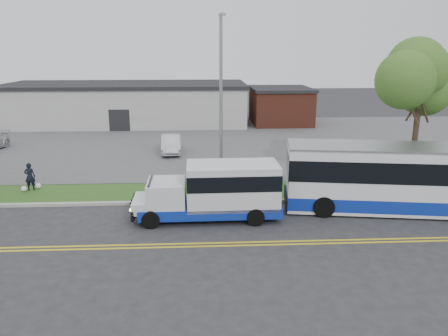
{
  "coord_description": "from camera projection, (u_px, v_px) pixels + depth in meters",
  "views": [
    {
      "loc": [
        1.9,
        -20.62,
        7.84
      ],
      "look_at": [
        3.13,
        2.2,
        1.6
      ],
      "focal_mm": 35.0,
      "sensor_mm": 36.0,
      "label": 1
    }
  ],
  "objects": [
    {
      "name": "curb",
      "position": [
        166.0,
        202.0,
        22.87
      ],
      "size": [
        80.0,
        0.3,
        0.15
      ],
      "primitive_type": "cube",
      "color": "#9E9B93",
      "rests_on": "ground"
    },
    {
      "name": "grocery_bag_left",
      "position": [
        24.0,
        189.0,
        24.52
      ],
      "size": [
        0.32,
        0.32,
        0.32
      ],
      "primitive_type": "sphere",
      "color": "white",
      "rests_on": "verge"
    },
    {
      "name": "ground",
      "position": [
        164.0,
        211.0,
        21.83
      ],
      "size": [
        140.0,
        140.0,
        0.0
      ],
      "primitive_type": "plane",
      "color": "#28282B",
      "rests_on": "ground"
    },
    {
      "name": "grocery_bag_right",
      "position": [
        38.0,
        186.0,
        25.03
      ],
      "size": [
        0.32,
        0.32,
        0.32
      ],
      "primitive_type": "sphere",
      "color": "white",
      "rests_on": "verge"
    },
    {
      "name": "commercial_building",
      "position": [
        127.0,
        103.0,
        46.95
      ],
      "size": [
        25.4,
        10.4,
        4.35
      ],
      "color": "#9E9E99",
      "rests_on": "ground"
    },
    {
      "name": "tree_east",
      "position": [
        422.0,
        80.0,
        23.82
      ],
      "size": [
        5.2,
        5.2,
        8.33
      ],
      "color": "#34271C",
      "rests_on": "verge"
    },
    {
      "name": "verge",
      "position": [
        168.0,
        192.0,
        24.61
      ],
      "size": [
        80.0,
        3.3,
        0.1
      ],
      "primitive_type": "cube",
      "color": "#2F541C",
      "rests_on": "ground"
    },
    {
      "name": "streetlight_near",
      "position": [
        221.0,
        100.0,
        23.24
      ],
      "size": [
        0.35,
        1.53,
        9.5
      ],
      "color": "gray",
      "rests_on": "verge"
    },
    {
      "name": "parked_car_a",
      "position": [
        171.0,
        144.0,
        33.63
      ],
      "size": [
        1.69,
        4.23,
        1.37
      ],
      "primitive_type": "imported",
      "rotation": [
        0.0,
        0.0,
        0.06
      ],
      "color": "silver",
      "rests_on": "parking_lot"
    },
    {
      "name": "transit_bus",
      "position": [
        408.0,
        179.0,
        21.49
      ],
      "size": [
        12.23,
        4.52,
        3.32
      ],
      "rotation": [
        0.0,
        0.0,
        -0.15
      ],
      "color": "silver",
      "rests_on": "ground"
    },
    {
      "name": "lane_line_south",
      "position": [
        156.0,
        247.0,
        17.83
      ],
      "size": [
        70.0,
        0.12,
        0.01
      ],
      "primitive_type": "cube",
      "color": "gold",
      "rests_on": "ground"
    },
    {
      "name": "parking_lot",
      "position": [
        179.0,
        141.0,
        38.2
      ],
      "size": [
        80.0,
        25.0,
        0.1
      ],
      "primitive_type": "cube",
      "color": "#4C4C4F",
      "rests_on": "ground"
    },
    {
      "name": "pedestrian",
      "position": [
        30.0,
        177.0,
        24.6
      ],
      "size": [
        0.61,
        0.43,
        1.59
      ],
      "primitive_type": "imported",
      "rotation": [
        0.0,
        0.0,
        3.23
      ],
      "color": "black",
      "rests_on": "verge"
    },
    {
      "name": "lane_line_north",
      "position": [
        157.0,
        244.0,
        18.12
      ],
      "size": [
        70.0,
        0.12,
        0.01
      ],
      "primitive_type": "cube",
      "color": "gold",
      "rests_on": "ground"
    },
    {
      "name": "shuttle_bus",
      "position": [
        218.0,
        190.0,
        20.61
      ],
      "size": [
        7.03,
        2.45,
        2.68
      ],
      "rotation": [
        0.0,
        0.0,
        0.01
      ],
      "color": "#0D2996",
      "rests_on": "ground"
    },
    {
      "name": "brick_wing",
      "position": [
        280.0,
        106.0,
        46.91
      ],
      "size": [
        6.3,
        7.3,
        3.9
      ],
      "color": "brown",
      "rests_on": "ground"
    }
  ]
}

